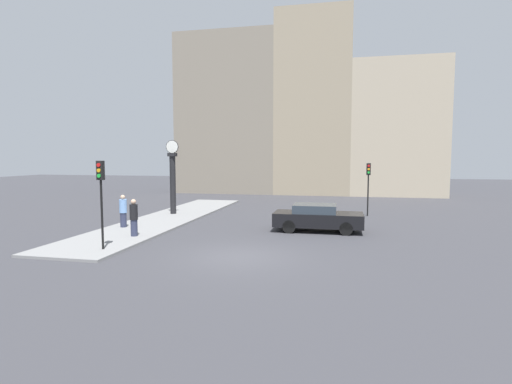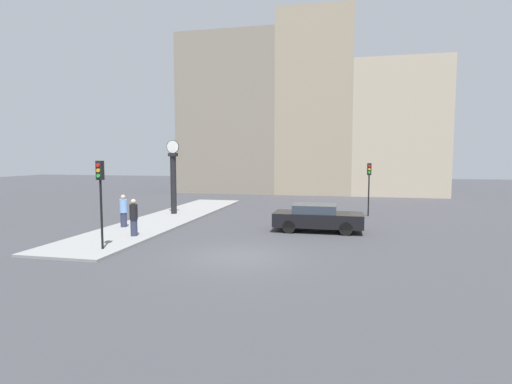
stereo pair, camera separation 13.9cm
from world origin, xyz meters
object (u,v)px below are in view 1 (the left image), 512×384
(sedan_car, at_px, (317,217))
(street_clock, at_px, (173,179))
(traffic_light_near, at_px, (101,186))
(pedestrian_black_jacket, at_px, (134,218))
(pedestrian_blue_stripe, at_px, (123,211))
(traffic_light_far, at_px, (368,178))

(sedan_car, xyz_separation_m, street_clock, (-9.55, 3.70, 1.67))
(traffic_light_near, distance_m, street_clock, 10.11)
(sedan_car, bearing_deg, pedestrian_black_jacket, -156.53)
(pedestrian_black_jacket, xyz_separation_m, pedestrian_blue_stripe, (-1.77, 2.08, -0.02))
(sedan_car, relative_size, street_clock, 0.94)
(pedestrian_black_jacket, bearing_deg, street_clock, 99.74)
(street_clock, height_order, pedestrian_blue_stripe, street_clock)
(pedestrian_black_jacket, bearing_deg, pedestrian_blue_stripe, 130.45)
(traffic_light_far, bearing_deg, traffic_light_near, -131.56)
(street_clock, distance_m, pedestrian_blue_stripe, 5.44)
(traffic_light_near, relative_size, pedestrian_black_jacket, 2.04)
(traffic_light_far, relative_size, pedestrian_blue_stripe, 2.00)
(pedestrian_black_jacket, bearing_deg, traffic_light_near, -87.24)
(pedestrian_blue_stripe, bearing_deg, sedan_car, 8.62)
(traffic_light_near, distance_m, traffic_light_far, 16.62)
(traffic_light_near, height_order, traffic_light_far, traffic_light_near)
(sedan_car, xyz_separation_m, pedestrian_black_jacket, (-8.29, -3.60, 0.26))
(street_clock, bearing_deg, pedestrian_black_jacket, -80.26)
(sedan_car, xyz_separation_m, traffic_light_far, (2.86, 6.12, 1.74))
(sedan_car, height_order, pedestrian_black_jacket, pedestrian_black_jacket)
(traffic_light_near, distance_m, pedestrian_black_jacket, 3.20)
(traffic_light_near, bearing_deg, traffic_light_far, 48.44)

